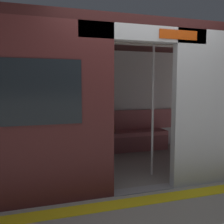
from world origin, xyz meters
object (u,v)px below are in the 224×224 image
object	(u,v)px
handbag	(108,129)
book	(76,133)
grab_pole_far	(153,108)
bench_seat	(105,138)
person_seated	(93,124)
train_car	(116,82)
grab_pole_door	(108,110)

from	to	relation	value
handbag	book	xyz separation A→B (m)	(0.69, -0.03, -0.07)
book	grab_pole_far	size ratio (longest dim) A/B	0.10
bench_seat	book	distance (m)	0.61
person_seated	grab_pole_far	world-z (taller)	grab_pole_far
bench_seat	person_seated	xyz separation A→B (m)	(0.27, 0.05, 0.32)
bench_seat	person_seated	bearing A→B (deg)	11.14
train_car	bench_seat	xyz separation A→B (m)	(-0.06, -0.92, -1.18)
bench_seat	handbag	size ratio (longest dim) A/B	11.06
train_car	bench_seat	world-z (taller)	train_car
train_car	person_seated	bearing A→B (deg)	-76.07
grab_pole_door	grab_pole_far	xyz separation A→B (m)	(-0.77, -0.12, 0.00)
bench_seat	grab_pole_door	world-z (taller)	grab_pole_door
handbag	grab_pole_far	size ratio (longest dim) A/B	0.12
bench_seat	book	bearing A→B (deg)	-7.42
handbag	grab_pole_door	bearing A→B (deg)	73.93
person_seated	grab_pole_far	size ratio (longest dim) A/B	0.53
person_seated	handbag	xyz separation A→B (m)	(-0.36, -0.10, -0.14)
train_car	grab_pole_door	distance (m)	0.87
bench_seat	handbag	xyz separation A→B (m)	(-0.09, -0.05, 0.19)
train_car	grab_pole_door	size ratio (longest dim) A/B	2.91
grab_pole_door	grab_pole_far	distance (m)	0.78
person_seated	handbag	distance (m)	0.40
person_seated	train_car	bearing A→B (deg)	103.93
grab_pole_door	person_seated	bearing A→B (deg)	-94.20
person_seated	handbag	size ratio (longest dim) A/B	4.46
train_car	handbag	bearing A→B (deg)	-98.74
book	bench_seat	bearing A→B (deg)	-162.44
train_car	grab_pole_door	xyz separation A→B (m)	(0.33, 0.69, -0.42)
bench_seat	handbag	distance (m)	0.21
grab_pole_door	bench_seat	bearing A→B (deg)	-103.43
book	train_car	bearing A→B (deg)	143.64
handbag	train_car	bearing A→B (deg)	81.26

